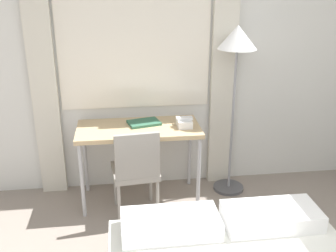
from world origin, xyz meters
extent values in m
cube|color=silver|center=(0.00, 2.75, 1.35)|extent=(4.66, 0.05, 2.70)
cube|color=white|center=(-0.44, 2.71, 1.60)|extent=(1.43, 0.01, 1.50)
cube|color=beige|center=(-1.29, 2.67, 1.30)|extent=(0.24, 0.06, 2.60)
cube|color=beige|center=(0.42, 2.67, 1.30)|extent=(0.24, 0.06, 2.60)
cube|color=tan|center=(-0.44, 2.39, 0.74)|extent=(1.13, 0.55, 0.04)
cylinder|color=#B2B2B7|center=(-0.96, 2.16, 0.36)|extent=(0.04, 0.04, 0.72)
cylinder|color=#B2B2B7|center=(0.09, 2.16, 0.36)|extent=(0.04, 0.04, 0.72)
cylinder|color=#B2B2B7|center=(-0.96, 2.62, 0.36)|extent=(0.04, 0.04, 0.72)
cylinder|color=#B2B2B7|center=(0.09, 2.62, 0.36)|extent=(0.04, 0.04, 0.72)
cube|color=gray|center=(-0.49, 2.16, 0.43)|extent=(0.44, 0.44, 0.05)
cube|color=gray|center=(-0.47, 1.98, 0.65)|extent=(0.38, 0.07, 0.41)
cylinder|color=gray|center=(-0.64, 1.97, 0.20)|extent=(0.03, 0.03, 0.40)
cylinder|color=gray|center=(-0.31, 2.01, 0.20)|extent=(0.03, 0.03, 0.40)
cylinder|color=gray|center=(-0.68, 2.31, 0.20)|extent=(0.03, 0.03, 0.40)
cylinder|color=gray|center=(-0.34, 2.34, 0.20)|extent=(0.03, 0.03, 0.40)
cube|color=white|center=(-0.31, 1.16, 0.54)|extent=(0.64, 0.32, 0.12)
cube|color=white|center=(0.38, 1.16, 0.54)|extent=(0.64, 0.32, 0.12)
cylinder|color=#4C4C51|center=(0.48, 2.46, 0.01)|extent=(0.31, 0.31, 0.03)
cylinder|color=gray|center=(0.48, 2.46, 0.74)|extent=(0.02, 0.02, 1.41)
cone|color=silver|center=(0.48, 2.46, 1.55)|extent=(0.36, 0.36, 0.21)
cube|color=white|center=(-0.02, 2.35, 0.79)|extent=(0.13, 0.18, 0.07)
cube|color=white|center=(-0.02, 2.35, 0.84)|extent=(0.15, 0.06, 0.02)
cube|color=#33664C|center=(-0.38, 2.46, 0.77)|extent=(0.33, 0.27, 0.02)
cube|color=white|center=(-0.38, 2.46, 0.78)|extent=(0.31, 0.25, 0.01)
camera|label=1|loc=(-0.60, -1.00, 2.06)|focal=42.00mm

